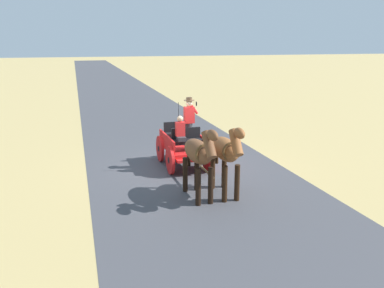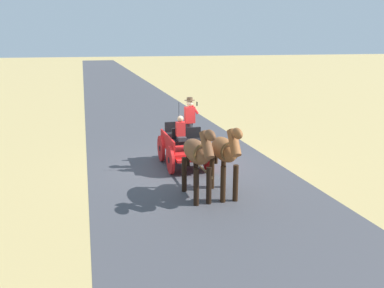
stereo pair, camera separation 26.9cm
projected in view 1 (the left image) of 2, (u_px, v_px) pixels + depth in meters
name	position (u px, v px, depth m)	size (l,w,h in m)	color
ground_plane	(184.00, 167.00, 14.13)	(200.00, 200.00, 0.00)	tan
road_surface	(184.00, 166.00, 14.13)	(6.75, 160.00, 0.01)	#424247
horse_drawn_carriage	(183.00, 144.00, 13.98)	(1.44, 4.51, 2.50)	red
horse_near_side	(226.00, 152.00, 11.17)	(0.60, 2.13, 2.21)	brown
horse_off_side	(199.00, 154.00, 10.94)	(0.65, 2.13, 2.21)	brown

